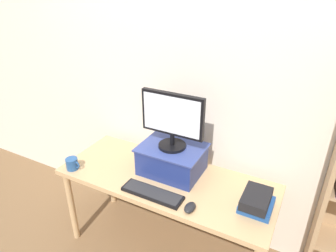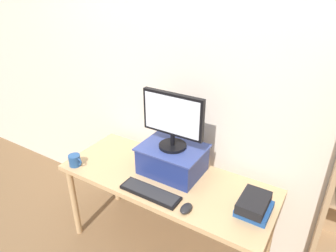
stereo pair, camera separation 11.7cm
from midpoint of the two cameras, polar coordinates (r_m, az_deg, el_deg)
ground_plane at (r=2.66m, az=-1.68°, el=-22.06°), size 12.00×12.00×0.00m
back_wall at (r=2.24m, az=3.31°, el=8.55°), size 7.00×0.08×2.60m
desk at (r=2.22m, az=-1.89°, el=-11.37°), size 1.56×0.61×0.70m
riser_box at (r=2.18m, az=-0.86°, el=-6.19°), size 0.46×0.35×0.21m
computer_monitor at (r=2.03m, az=-0.94°, el=1.40°), size 0.45×0.20×0.40m
keyboard at (r=2.03m, az=-4.69°, el=-12.67°), size 0.42×0.12×0.02m
computer_mouse at (r=1.91m, az=2.39°, el=-15.28°), size 0.06×0.10×0.04m
book_stack at (r=1.96m, az=14.81°, el=-13.75°), size 0.19×0.24×0.11m
coffee_mug at (r=2.37m, az=-19.13°, el=-6.84°), size 0.12×0.09×0.09m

